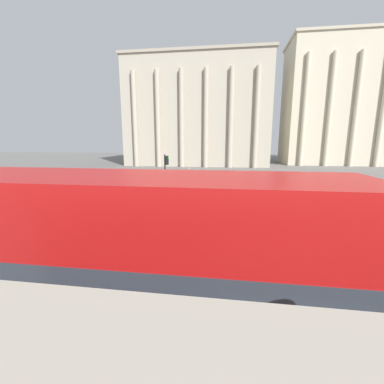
{
  "coord_description": "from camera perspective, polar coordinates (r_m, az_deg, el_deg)",
  "views": [
    {
      "loc": [
        -1.05,
        -1.97,
        4.91
      ],
      "look_at": [
        -3.62,
        15.85,
        1.32
      ],
      "focal_mm": 24.0,
      "sensor_mm": 36.0,
      "label": 1
    }
  ],
  "objects": [
    {
      "name": "plaza_building_right",
      "position": [
        65.31,
        30.57,
        16.59
      ],
      "size": [
        23.73,
        13.05,
        25.32
      ],
      "color": "beige",
      "rests_on": "ground_plane"
    },
    {
      "name": "car_maroon",
      "position": [
        24.11,
        30.8,
        -0.38
      ],
      "size": [
        4.2,
        1.93,
        1.35
      ],
      "rotation": [
        0.0,
        0.0,
        0.63
      ],
      "color": "black",
      "rests_on": "ground_plane"
    },
    {
      "name": "pedestrian_white",
      "position": [
        22.71,
        34.93,
        -0.53
      ],
      "size": [
        0.32,
        0.32,
        1.82
      ],
      "rotation": [
        0.0,
        0.0,
        0.03
      ],
      "color": "#282B33",
      "rests_on": "ground_plane"
    },
    {
      "name": "car_white",
      "position": [
        24.19,
        7.36,
        1.17
      ],
      "size": [
        4.2,
        1.93,
        1.35
      ],
      "rotation": [
        0.0,
        0.0,
        2.06
      ],
      "color": "black",
      "rests_on": "ground_plane"
    },
    {
      "name": "traffic_light_mid",
      "position": [
        20.21,
        -5.81,
        4.47
      ],
      "size": [
        0.42,
        0.24,
        3.88
      ],
      "color": "black",
      "rests_on": "ground_plane"
    },
    {
      "name": "traffic_light_near",
      "position": [
        13.22,
        28.84,
        -1.76
      ],
      "size": [
        0.42,
        0.24,
        3.41
      ],
      "color": "black",
      "rests_on": "ground_plane"
    },
    {
      "name": "pedestrian_grey",
      "position": [
        31.81,
        -0.62,
        4.15
      ],
      "size": [
        0.32,
        0.32,
        1.67
      ],
      "rotation": [
        0.0,
        0.0,
        1.6
      ],
      "color": "#282B33",
      "rests_on": "ground_plane"
    },
    {
      "name": "plaza_building_left",
      "position": [
        57.53,
        1.56,
        16.98
      ],
      "size": [
        28.95,
        17.08,
        21.25
      ],
      "color": "#B2A893",
      "rests_on": "ground_plane"
    },
    {
      "name": "pedestrian_red",
      "position": [
        28.28,
        26.8,
        2.11
      ],
      "size": [
        0.32,
        0.32,
        1.73
      ],
      "rotation": [
        0.0,
        0.0,
        0.81
      ],
      "color": "#282B33",
      "rests_on": "ground_plane"
    },
    {
      "name": "double_decker_bus",
      "position": [
        6.37,
        -17.76,
        -13.28
      ],
      "size": [
        11.21,
        2.76,
        4.19
      ],
      "rotation": [
        0.0,
        0.0,
        0.07
      ],
      "color": "black",
      "rests_on": "ground_plane"
    }
  ]
}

